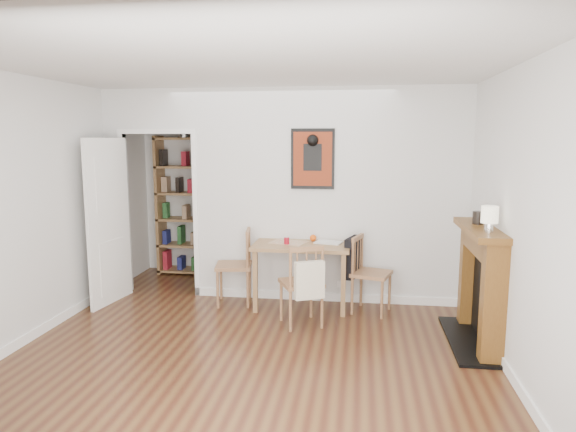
% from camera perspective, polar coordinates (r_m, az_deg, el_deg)
% --- Properties ---
extents(ground, '(5.20, 5.20, 0.00)m').
position_cam_1_polar(ground, '(5.28, -3.24, -13.58)').
color(ground, '#56371B').
rests_on(ground, ground).
extents(room_shell, '(5.20, 5.20, 5.20)m').
position_cam_1_polar(room_shell, '(6.23, -0.02, 2.22)').
color(room_shell, silver).
rests_on(room_shell, ground).
extents(dining_table, '(1.13, 0.72, 0.77)m').
position_cam_1_polar(dining_table, '(6.07, 1.55, -3.91)').
color(dining_table, '#976B46').
rests_on(dining_table, ground).
extents(chair_left, '(0.53, 0.53, 0.92)m').
position_cam_1_polar(chair_left, '(6.26, -6.05, -5.60)').
color(chair_left, '#9E7149').
rests_on(chair_left, ground).
extents(chair_right, '(0.60, 0.56, 0.89)m').
position_cam_1_polar(chair_right, '(6.00, 9.08, -6.27)').
color(chair_right, '#9E7149').
rests_on(chair_right, ground).
extents(chair_front, '(0.60, 0.62, 0.90)m').
position_cam_1_polar(chair_front, '(5.53, 1.53, -7.52)').
color(chair_front, '#9E7149').
rests_on(chair_front, ground).
extents(bookshelf, '(0.86, 0.34, 2.03)m').
position_cam_1_polar(bookshelf, '(7.69, -11.18, 1.05)').
color(bookshelf, '#976B46').
rests_on(bookshelf, ground).
extents(fireplace, '(0.45, 1.25, 1.16)m').
position_cam_1_polar(fireplace, '(5.36, 20.73, -6.85)').
color(fireplace, brown).
rests_on(fireplace, ground).
extents(red_glass, '(0.06, 0.06, 0.08)m').
position_cam_1_polar(red_glass, '(5.98, -0.15, -2.80)').
color(red_glass, maroon).
rests_on(red_glass, dining_table).
extents(orange_fruit, '(0.08, 0.08, 0.08)m').
position_cam_1_polar(orange_fruit, '(6.18, 2.81, -2.44)').
color(orange_fruit, '#F1570C').
rests_on(orange_fruit, dining_table).
extents(placemat, '(0.48, 0.41, 0.00)m').
position_cam_1_polar(placemat, '(6.10, 0.03, -2.94)').
color(placemat, beige).
rests_on(placemat, dining_table).
extents(notebook, '(0.35, 0.29, 0.02)m').
position_cam_1_polar(notebook, '(6.09, 4.55, -2.93)').
color(notebook, silver).
rests_on(notebook, dining_table).
extents(mantel_lamp, '(0.15, 0.15, 0.24)m').
position_cam_1_polar(mantel_lamp, '(4.91, 21.50, -0.01)').
color(mantel_lamp, silver).
rests_on(mantel_lamp, fireplace).
extents(ceramic_jar_a, '(0.10, 0.10, 0.13)m').
position_cam_1_polar(ceramic_jar_a, '(5.37, 20.35, -0.18)').
color(ceramic_jar_a, black).
rests_on(ceramic_jar_a, fireplace).
extents(ceramic_jar_b, '(0.08, 0.08, 0.10)m').
position_cam_1_polar(ceramic_jar_b, '(5.51, 20.29, -0.07)').
color(ceramic_jar_b, black).
rests_on(ceramic_jar_b, fireplace).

